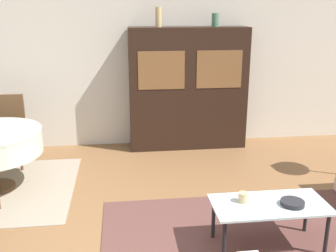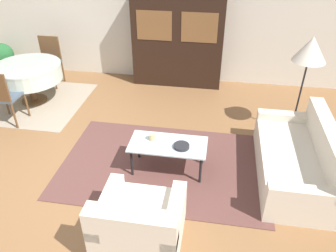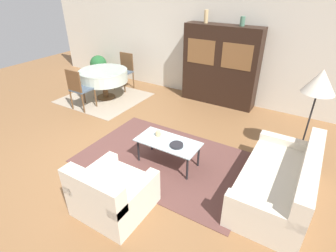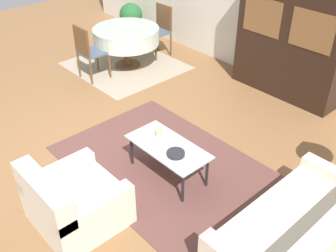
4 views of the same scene
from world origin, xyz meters
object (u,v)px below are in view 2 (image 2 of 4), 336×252
object	(u,v)px
coffee_table	(168,146)
display_cabinet	(178,40)
cup	(152,137)
potted_plant	(2,58)
couch	(298,160)
dining_chair_far	(49,58)
dining_table	(28,73)
dining_chair_near	(2,95)
floor_lamp	(310,51)
bowl	(181,146)
armchair	(139,225)

from	to	relation	value
coffee_table	display_cabinet	bearing A→B (deg)	95.41
cup	potted_plant	distance (m)	4.78
couch	dining_chair_far	xyz separation A→B (m)	(-4.74, 2.32, 0.29)
dining_table	dining_chair_near	xyz separation A→B (m)	(0.00, -0.85, -0.03)
couch	dining_chair_near	xyz separation A→B (m)	(-4.74, 0.62, 0.29)
display_cabinet	dining_chair_near	size ratio (longest dim) A/B	1.91
couch	potted_plant	bearing A→B (deg)	66.94
floor_lamp	dining_chair_far	bearing A→B (deg)	167.00
coffee_table	potted_plant	distance (m)	5.01
cup	bowl	world-z (taller)	cup
display_cabinet	cup	size ratio (longest dim) A/B	20.37
display_cabinet	bowl	size ratio (longest dim) A/B	8.77
display_cabinet	dining_chair_far	bearing A→B (deg)	-170.27
floor_lamp	bowl	bearing A→B (deg)	-141.17
dining_chair_far	bowl	world-z (taller)	dining_chair_far
dining_table	bowl	world-z (taller)	dining_table
couch	dining_chair_near	world-z (taller)	dining_chair_near
dining_table	floor_lamp	size ratio (longest dim) A/B	0.76
coffee_table	dining_chair_far	size ratio (longest dim) A/B	1.08
coffee_table	floor_lamp	world-z (taller)	floor_lamp
floor_lamp	cup	distance (m)	2.66
armchair	dining_table	world-z (taller)	armchair
display_cabinet	floor_lamp	world-z (taller)	display_cabinet
armchair	display_cabinet	xyz separation A→B (m)	(-0.17, 4.21, 0.67)
couch	dining_chair_far	size ratio (longest dim) A/B	1.85
couch	bowl	world-z (taller)	couch
dining_chair_near	bowl	distance (m)	3.25
display_cabinet	bowl	bearing A→B (deg)	-81.01
potted_plant	floor_lamp	bearing A→B (deg)	-12.52
bowl	display_cabinet	bearing A→B (deg)	98.99
cup	bowl	bearing A→B (deg)	-15.12
potted_plant	dining_chair_far	bearing A→B (deg)	-10.70
dining_chair_near	cup	xyz separation A→B (m)	(2.71, -0.70, -0.08)
coffee_table	floor_lamp	size ratio (longest dim) A/B	0.66
dining_chair_far	armchair	bearing A→B (deg)	127.19
armchair	display_cabinet	size ratio (longest dim) A/B	0.48
coffee_table	dining_chair_near	bearing A→B (deg)	165.47
armchair	coffee_table	distance (m)	1.30
dining_chair_far	floor_lamp	size ratio (longest dim) A/B	0.61
couch	cup	size ratio (longest dim) A/B	19.71
bowl	potted_plant	xyz separation A→B (m)	(-4.41, 2.75, -0.07)
floor_lamp	potted_plant	distance (m)	6.37
couch	potted_plant	world-z (taller)	couch
display_cabinet	bowl	distance (m)	3.04
coffee_table	display_cabinet	xyz separation A→B (m)	(-0.28, 2.92, 0.55)
floor_lamp	dining_chair_near	bearing A→B (deg)	-173.30
dining_chair_near	cup	bearing A→B (deg)	-14.49
floor_lamp	cup	bearing A→B (deg)	-149.44
floor_lamp	cup	size ratio (longest dim) A/B	17.48
dining_table	dining_chair_near	size ratio (longest dim) A/B	1.25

